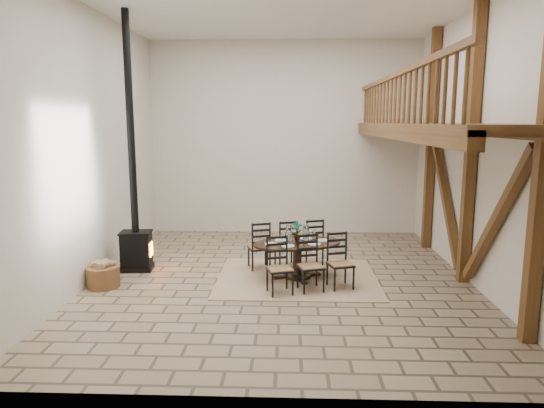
{
  "coord_description": "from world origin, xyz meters",
  "views": [
    {
      "loc": [
        0.15,
        -8.81,
        2.94
      ],
      "look_at": [
        -0.19,
        0.4,
        1.37
      ],
      "focal_mm": 32.0,
      "sensor_mm": 36.0,
      "label": 1
    }
  ],
  "objects_px": {
    "log_basket": "(103,276)",
    "log_stack": "(128,259)",
    "wood_stove": "(135,214)",
    "dining_table": "(297,259)"
  },
  "relations": [
    {
      "from": "log_basket",
      "to": "log_stack",
      "type": "distance_m",
      "value": 1.3
    },
    {
      "from": "wood_stove",
      "to": "log_basket",
      "type": "relative_size",
      "value": 8.64
    },
    {
      "from": "dining_table",
      "to": "log_basket",
      "type": "xyz_separation_m",
      "value": [
        -3.49,
        -0.63,
        -0.17
      ]
    },
    {
      "from": "wood_stove",
      "to": "log_stack",
      "type": "height_order",
      "value": "wood_stove"
    },
    {
      "from": "wood_stove",
      "to": "log_stack",
      "type": "bearing_deg",
      "value": 130.26
    },
    {
      "from": "log_stack",
      "to": "log_basket",
      "type": "bearing_deg",
      "value": -90.72
    },
    {
      "from": "dining_table",
      "to": "wood_stove",
      "type": "relative_size",
      "value": 0.45
    },
    {
      "from": "dining_table",
      "to": "wood_stove",
      "type": "distance_m",
      "value": 3.32
    },
    {
      "from": "log_basket",
      "to": "log_stack",
      "type": "height_order",
      "value": "log_basket"
    },
    {
      "from": "wood_stove",
      "to": "dining_table",
      "type": "bearing_deg",
      "value": -12.41
    }
  ]
}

